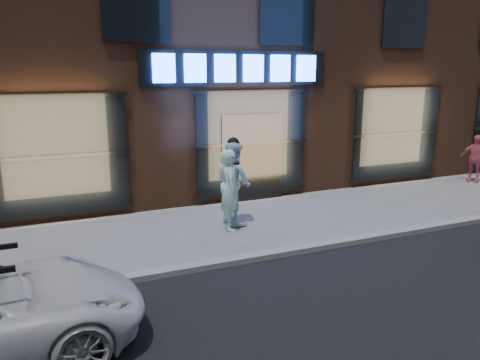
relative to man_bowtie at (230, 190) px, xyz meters
name	(u,v)px	position (x,y,z in m)	size (l,w,h in m)	color
ground	(331,247)	(1.48, -1.85, -0.93)	(90.00, 90.00, 0.00)	slate
curb	(331,244)	(1.48, -1.85, -0.87)	(60.00, 0.25, 0.12)	gray
storefront_building	(202,21)	(1.48, 6.14, 4.22)	(30.20, 8.28, 10.30)	#54301E
man_bowtie	(230,190)	(0.00, 0.00, 0.00)	(0.67, 0.44, 1.85)	#B6EFD5
man_cap	(233,183)	(0.25, 0.44, 0.05)	(0.95, 0.74, 1.96)	white
passerby	(475,158)	(9.05, 1.25, -0.16)	(0.90, 0.37, 1.53)	#E55E73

